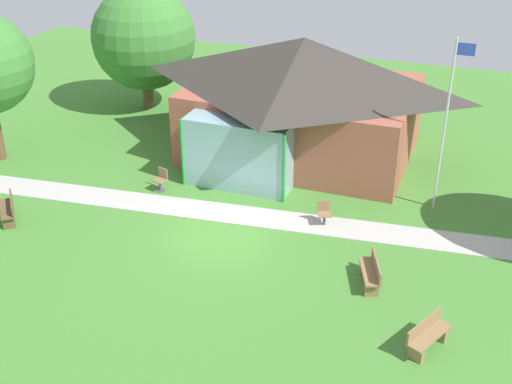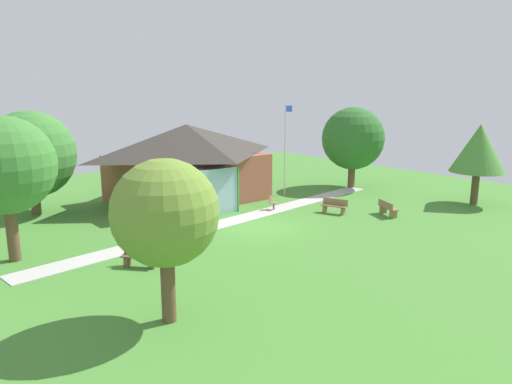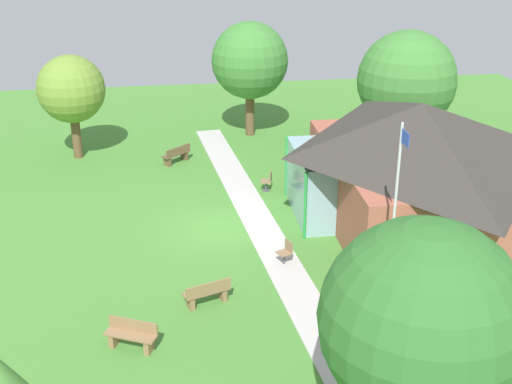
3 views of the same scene
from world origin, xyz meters
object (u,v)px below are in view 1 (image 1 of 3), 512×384
(pavilion, at_px, (301,96))
(flagpole, at_px, (447,120))
(tree_behind_pavilion_left, at_px, (144,38))
(bench_lawn_far_right, at_px, (427,336))
(patio_chair_west, at_px, (161,180))
(bench_mid_left, at_px, (9,210))
(bench_mid_right, at_px, (371,273))
(patio_chair_lawn_spare, at_px, (324,214))

(pavilion, distance_m, flagpole, 6.58)
(pavilion, relative_size, tree_behind_pavilion_left, 1.67)
(flagpole, distance_m, bench_lawn_far_right, 8.28)
(patio_chair_west, relative_size, tree_behind_pavilion_left, 0.15)
(bench_mid_left, distance_m, tree_behind_pavilion_left, 11.87)
(bench_mid_right, distance_m, bench_mid_left, 12.49)
(flagpole, relative_size, tree_behind_pavilion_left, 1.04)
(bench_lawn_far_right, relative_size, patio_chair_lawn_spare, 1.80)
(patio_chair_lawn_spare, bearing_deg, bench_lawn_far_right, 104.87)
(bench_mid_right, height_order, patio_chair_lawn_spare, patio_chair_lawn_spare)
(bench_lawn_far_right, xyz_separation_m, bench_mid_left, (-14.40, 1.64, 0.00))
(pavilion, height_order, patio_chair_lawn_spare, pavilion)
(bench_mid_right, height_order, patio_chair_west, patio_chair_west)
(patio_chair_west, bearing_deg, flagpole, -150.73)
(bench_mid_left, bearing_deg, bench_lawn_far_right, -137.61)
(bench_mid_right, height_order, tree_behind_pavilion_left, tree_behind_pavilion_left)
(patio_chair_west, bearing_deg, bench_mid_right, 176.02)
(patio_chair_west, bearing_deg, pavilion, -111.50)
(bench_lawn_far_right, xyz_separation_m, patio_chair_west, (-10.52, 5.47, 0.01))
(bench_mid_right, bearing_deg, flagpole, -32.50)
(bench_lawn_far_right, height_order, patio_chair_west, patio_chair_west)
(pavilion, height_order, patio_chair_west, pavilion)
(pavilion, distance_m, bench_lawn_far_right, 12.56)
(pavilion, xyz_separation_m, patio_chair_lawn_spare, (2.52, -5.29, -2.13))
(pavilion, relative_size, bench_mid_left, 6.95)
(patio_chair_lawn_spare, relative_size, tree_behind_pavilion_left, 0.15)
(bench_mid_right, relative_size, bench_mid_left, 1.10)
(tree_behind_pavilion_left, bearing_deg, pavilion, -17.26)
(tree_behind_pavilion_left, bearing_deg, flagpole, -20.43)
(flagpole, bearing_deg, patio_chair_lawn_spare, -143.10)
(bench_lawn_far_right, distance_m, tree_behind_pavilion_left, 20.28)
(patio_chair_lawn_spare, bearing_deg, bench_mid_left, -5.05)
(pavilion, bearing_deg, patio_chair_west, -127.99)
(pavilion, xyz_separation_m, bench_lawn_far_right, (6.65, -10.43, -2.14))
(patio_chair_lawn_spare, distance_m, tree_behind_pavilion_left, 13.96)
(bench_mid_right, relative_size, patio_chair_lawn_spare, 1.81)
(flagpole, xyz_separation_m, bench_mid_left, (-13.67, -6.05, -2.96))
(bench_mid_left, bearing_deg, patio_chair_lawn_spare, -112.28)
(bench_lawn_far_right, distance_m, patio_chair_lawn_spare, 6.59)
(tree_behind_pavilion_left, bearing_deg, bench_mid_right, -39.21)
(flagpole, relative_size, bench_lawn_far_right, 3.97)
(flagpole, bearing_deg, tree_behind_pavilion_left, 159.57)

